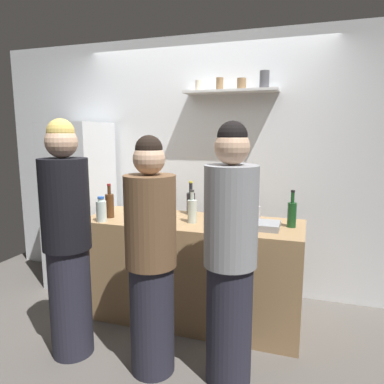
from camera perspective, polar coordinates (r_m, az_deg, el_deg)
The scene contains 14 objects.
ground_plane at distance 3.04m, azimuth -5.31°, elevation -23.19°, with size 5.28×5.28×0.00m, color #59544F.
back_wall_assembly at distance 3.75m, azimuth 2.06°, elevation 4.37°, with size 4.80×0.32×2.60m.
refrigerator at distance 4.02m, azimuth -17.56°, elevation -1.96°, with size 0.58×0.62×1.74m.
counter at distance 3.22m, azimuth 0.00°, elevation -12.27°, with size 1.88×0.69×0.89m, color #9E7A51.
baking_pan at distance 2.89m, azimuth 10.50°, elevation -5.21°, with size 0.34×0.24×0.05m, color gray.
utensil_holder at distance 3.13m, azimuth 9.97°, elevation -3.32°, with size 0.10×0.10×0.22m.
wine_bottle_dark_glass at distance 3.30m, azimuth -0.19°, elevation -1.65°, with size 0.08×0.08×0.31m.
wine_bottle_amber_glass at distance 3.26m, azimuth -13.04°, elevation -1.99°, with size 0.08×0.08×0.30m.
wine_bottle_pale_glass at distance 2.99m, azimuth 0.02°, elevation -2.94°, with size 0.08×0.08×0.28m.
wine_bottle_green_glass at distance 2.96m, azimuth 15.70°, elevation -3.33°, with size 0.07×0.07×0.30m.
water_bottle_plastic at distance 3.13m, azimuth -14.31°, elevation -2.89°, with size 0.09×0.09×0.22m.
person_grey_hoodie at distance 2.31m, azimuth 6.13°, elevation -10.49°, with size 0.34×0.34×1.71m.
person_brown_jacket at distance 2.43m, azimuth -6.57°, elevation -10.79°, with size 0.34×0.34×1.62m.
person_blonde at distance 2.73m, azimuth -19.34°, elevation -7.55°, with size 0.34×0.34×1.73m.
Camera 1 is at (1.04, -2.34, 1.63)m, focal length 33.32 mm.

